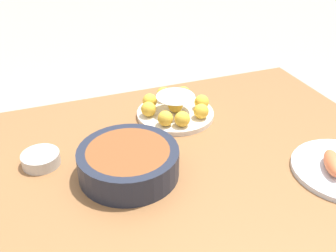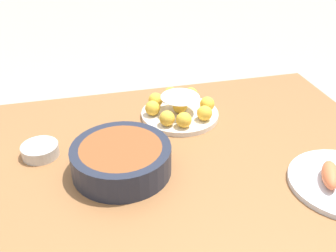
# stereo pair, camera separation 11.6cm
# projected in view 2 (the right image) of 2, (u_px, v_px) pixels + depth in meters

# --- Properties ---
(dining_table) EXTENTS (1.39, 0.90, 0.77)m
(dining_table) POSITION_uv_depth(u_px,v_px,m) (155.00, 190.00, 1.13)
(dining_table) COLOR #936038
(dining_table) RESTS_ON ground_plane
(cake_plate) EXTENTS (0.25, 0.25, 0.08)m
(cake_plate) POSITION_uv_depth(u_px,v_px,m) (180.00, 109.00, 1.27)
(cake_plate) COLOR silver
(cake_plate) RESTS_ON dining_table
(serving_bowl) EXTENTS (0.26, 0.26, 0.08)m
(serving_bowl) POSITION_uv_depth(u_px,v_px,m) (121.00, 158.00, 1.02)
(serving_bowl) COLOR #232838
(serving_bowl) RESTS_ON dining_table
(sauce_bowl) EXTENTS (0.10, 0.10, 0.03)m
(sauce_bowl) POSITION_uv_depth(u_px,v_px,m) (40.00, 150.00, 1.10)
(sauce_bowl) COLOR beige
(sauce_bowl) RESTS_ON dining_table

